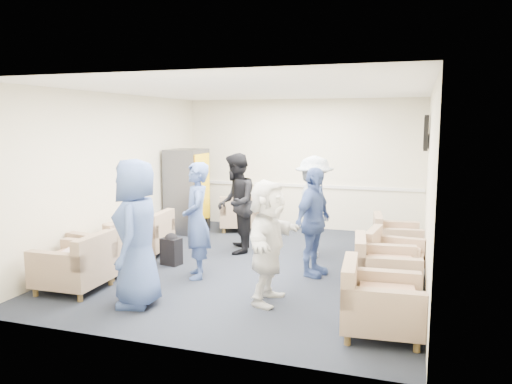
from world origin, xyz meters
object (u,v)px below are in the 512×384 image
(armchair_left_mid, at_px, (113,249))
(armchair_right_midnear, at_px, (382,271))
(armchair_corner, at_px, (240,215))
(vending_machine, at_px, (187,191))
(person_back_right, at_px, (314,207))
(person_mid_right, at_px, (313,222))
(person_front_right, at_px, (268,242))
(person_back_left, at_px, (236,203))
(armchair_left_near, at_px, (77,267))
(person_front_left, at_px, (137,233))
(person_mid_left, at_px, (196,220))
(armchair_right_near, at_px, (376,304))
(armchair_right_far, at_px, (394,240))
(armchair_right_midfar, at_px, (391,258))
(armchair_left_far, at_px, (147,236))

(armchair_left_mid, bearing_deg, armchair_right_midnear, 102.77)
(armchair_corner, xyz_separation_m, vending_machine, (-0.97, -0.45, 0.53))
(person_back_right, xyz_separation_m, person_mid_right, (0.21, -1.04, -0.05))
(person_back_right, xyz_separation_m, person_front_right, (-0.10, -2.29, -0.07))
(person_back_left, relative_size, person_back_right, 1.02)
(armchair_left_near, bearing_deg, person_front_left, 78.61)
(armchair_corner, distance_m, person_mid_left, 3.22)
(armchair_corner, distance_m, person_mid_right, 3.30)
(armchair_right_near, height_order, person_front_right, person_front_right)
(person_mid_left, distance_m, person_back_left, 1.48)
(armchair_left_near, distance_m, person_front_right, 2.59)
(armchair_right_far, bearing_deg, armchair_left_mid, 111.52)
(person_mid_left, bearing_deg, armchair_right_near, 38.54)
(person_back_right, bearing_deg, armchair_right_midfar, -132.65)
(armchair_left_near, height_order, armchair_corner, armchair_left_near)
(person_front_left, xyz_separation_m, person_mid_left, (0.22, 1.23, -0.07))
(person_back_left, bearing_deg, person_mid_left, -18.30)
(person_mid_right, bearing_deg, person_front_right, -178.12)
(armchair_right_near, xyz_separation_m, person_back_left, (-2.58, 2.69, 0.53))
(armchair_right_midnear, distance_m, armchair_right_midfar, 0.75)
(armchair_left_far, xyz_separation_m, vending_machine, (-0.13, 1.82, 0.53))
(armchair_left_mid, distance_m, armchair_right_far, 4.47)
(armchair_left_mid, xyz_separation_m, person_mid_left, (1.28, 0.18, 0.48))
(armchair_right_near, height_order, armchair_right_far, armchair_right_near)
(armchair_left_far, relative_size, person_mid_left, 0.51)
(person_front_right, bearing_deg, armchair_left_far, 61.46)
(armchair_corner, xyz_separation_m, person_back_left, (0.53, -1.66, 0.54))
(armchair_left_far, bearing_deg, person_back_left, 109.81)
(armchair_left_far, xyz_separation_m, armchair_corner, (0.84, 2.27, -0.00))
(armchair_right_far, distance_m, person_mid_left, 3.33)
(armchair_right_midnear, distance_m, armchair_right_far, 1.92)
(armchair_right_far, distance_m, person_mid_right, 1.80)
(armchair_left_mid, height_order, armchair_left_far, armchair_left_mid)
(armchair_left_near, height_order, person_back_left, person_back_left)
(armchair_left_near, relative_size, person_mid_left, 0.51)
(armchair_left_near, xyz_separation_m, person_mid_right, (2.82, 1.65, 0.46))
(armchair_left_far, height_order, person_back_right, person_back_right)
(person_front_right, bearing_deg, armchair_corner, 26.55)
(armchair_corner, height_order, person_mid_right, person_mid_right)
(armchair_right_midnear, bearing_deg, person_mid_left, 84.14)
(armchair_left_mid, bearing_deg, person_back_left, 150.74)
(person_front_left, height_order, person_front_right, person_front_left)
(armchair_left_far, bearing_deg, person_front_left, 23.66)
(vending_machine, xyz_separation_m, person_front_left, (1.24, -3.92, 0.05))
(armchair_left_far, relative_size, person_back_left, 0.49)
(armchair_left_far, relative_size, armchair_right_near, 0.95)
(person_front_right, bearing_deg, person_back_right, -0.69)
(armchair_right_near, height_order, vending_machine, vending_machine)
(armchair_right_near, bearing_deg, person_back_left, 39.08)
(armchair_right_midfar, bearing_deg, person_back_left, 81.95)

